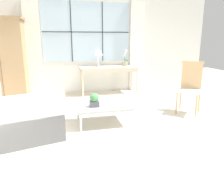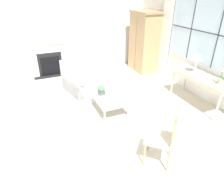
{
  "view_description": "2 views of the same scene",
  "coord_description": "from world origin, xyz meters",
  "views": [
    {
      "loc": [
        -0.79,
        -3.24,
        1.5
      ],
      "look_at": [
        0.05,
        0.24,
        0.6
      ],
      "focal_mm": 35.0,
      "sensor_mm": 36.0,
      "label": 1
    },
    {
      "loc": [
        3.78,
        -1.09,
        2.62
      ],
      "look_at": [
        0.27,
        0.4,
        0.62
      ],
      "focal_mm": 32.0,
      "sensor_mm": 36.0,
      "label": 2
    }
  ],
  "objects": [
    {
      "name": "potted_orchid",
      "position": [
        1.01,
        2.69,
        0.92
      ],
      "size": [
        0.17,
        0.13,
        0.46
      ],
      "color": "tan",
      "rests_on": "console_table"
    },
    {
      "name": "pillar_candle",
      "position": [
        0.19,
        0.54,
        0.41
      ],
      "size": [
        0.11,
        0.11,
        0.12
      ],
      "color": "silver",
      "rests_on": "coffee_table"
    },
    {
      "name": "potted_plant_small",
      "position": [
        -0.24,
        0.34,
        0.48
      ],
      "size": [
        0.16,
        0.16,
        0.24
      ],
      "color": "#4C4C51",
      "rests_on": "coffee_table"
    },
    {
      "name": "wall_back_windowed",
      "position": [
        0.0,
        3.02,
        1.4
      ],
      "size": [
        7.2,
        0.14,
        2.8
      ],
      "color": "silver",
      "rests_on": "ground_plane"
    },
    {
      "name": "ground_plane",
      "position": [
        0.0,
        0.0,
        0.0
      ],
      "size": [
        14.0,
        14.0,
        0.0
      ],
      "primitive_type": "plane",
      "color": "beige"
    },
    {
      "name": "coffee_table",
      "position": [
        -0.06,
        0.46,
        0.33
      ],
      "size": [
        0.98,
        0.67,
        0.37
      ],
      "color": "silver",
      "rests_on": "ground_plane"
    },
    {
      "name": "side_chair_wooden",
      "position": [
        1.82,
        0.69,
        0.59
      ],
      "size": [
        0.62,
        0.62,
        1.06
      ],
      "color": "white",
      "rests_on": "ground_plane"
    },
    {
      "name": "table_lamp",
      "position": [
        0.24,
        2.69,
        1.14
      ],
      "size": [
        0.27,
        0.27,
        0.51
      ],
      "color": "silver",
      "rests_on": "console_table"
    },
    {
      "name": "armchair_upholstered",
      "position": [
        -1.38,
        0.22,
        0.28
      ],
      "size": [
        1.16,
        1.2,
        0.87
      ],
      "color": "#B2B2B7",
      "rests_on": "ground_plane"
    },
    {
      "name": "console_table",
      "position": [
        0.54,
        2.67,
        0.67
      ],
      "size": [
        1.6,
        0.53,
        0.75
      ],
      "color": "beige",
      "rests_on": "ground_plane"
    },
    {
      "name": "armoire",
      "position": [
        -2.12,
        2.62,
        1.01
      ],
      "size": [
        1.09,
        0.72,
        2.01
      ],
      "color": "tan",
      "rests_on": "ground_plane"
    }
  ]
}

